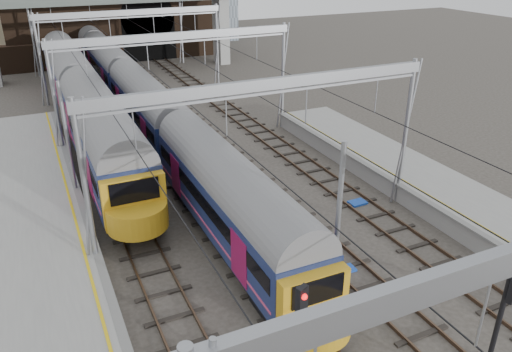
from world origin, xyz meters
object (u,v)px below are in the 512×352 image
train_main (126,84)px  signal_near_left (298,336)px  signal_near_centre (501,323)px  train_second (83,98)px

train_main → signal_near_left: 33.14m
signal_near_left → signal_near_centre: size_ratio=1.03×
train_second → signal_near_left: train_second is taller
train_main → train_second: 5.55m
train_main → train_second: size_ratio=1.75×
train_second → signal_near_centre: (7.87, -31.22, 0.35)m
train_second → train_main: bearing=43.9°
signal_near_left → signal_near_centre: (5.76, -1.98, -0.07)m
signal_near_left → train_main: bearing=66.5°
signal_near_centre → train_main: bearing=78.0°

